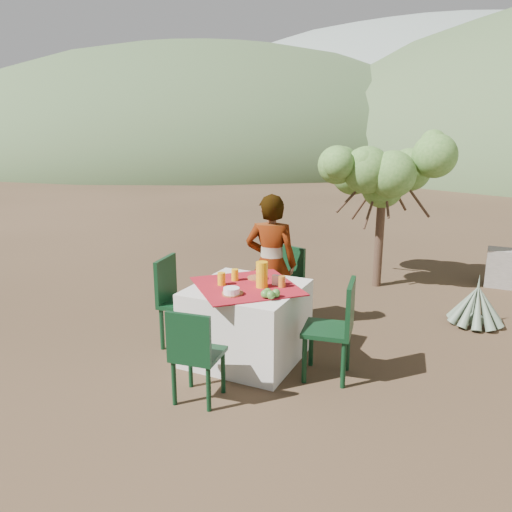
{
  "coord_description": "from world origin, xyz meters",
  "views": [
    {
      "loc": [
        2.25,
        -4.42,
        2.26
      ],
      "look_at": [
        0.11,
        0.13,
        0.95
      ],
      "focal_mm": 35.0,
      "sensor_mm": 36.0,
      "label": 1
    }
  ],
  "objects": [
    {
      "name": "jar_left",
      "position": [
        0.52,
        -0.17,
        0.82
      ],
      "size": [
        0.07,
        0.07,
        0.11
      ],
      "primitive_type": "cylinder",
      "color": "#C17122",
      "rests_on": "table"
    },
    {
      "name": "glass_far",
      "position": [
        0.01,
        -0.18,
        0.82
      ],
      "size": [
        0.07,
        0.07,
        0.12
      ],
      "primitive_type": "cylinder",
      "color": "#FFB210",
      "rests_on": "table"
    },
    {
      "name": "chair_near",
      "position": [
        0.18,
        -1.22,
        0.46
      ],
      "size": [
        0.43,
        0.43,
        0.83
      ],
      "rotation": [
        0.0,
        0.0,
        3.26
      ],
      "color": "black",
      "rests_on": "ground"
    },
    {
      "name": "ground",
      "position": [
        0.0,
        0.0,
        0.0
      ],
      "size": [
        160.0,
        160.0,
        0.0
      ],
      "primitive_type": "plane",
      "color": "#312316",
      "rests_on": "ground"
    },
    {
      "name": "shrub_tree",
      "position": [
        0.93,
        2.71,
        1.52
      ],
      "size": [
        1.64,
        1.61,
        1.93
      ],
      "color": "#4D3326",
      "rests_on": "ground"
    },
    {
      "name": "bowl_plate",
      "position": [
        0.19,
        -0.59,
        0.77
      ],
      "size": [
        0.17,
        0.17,
        0.01
      ],
      "primitive_type": "cylinder",
      "color": "brown",
      "rests_on": "table"
    },
    {
      "name": "table",
      "position": [
        0.19,
        -0.27,
        0.38
      ],
      "size": [
        1.3,
        1.3,
        0.76
      ],
      "color": "silver",
      "rests_on": "ground"
    },
    {
      "name": "jar_right",
      "position": [
        0.5,
        -0.09,
        0.8
      ],
      "size": [
        0.05,
        0.05,
        0.08
      ],
      "primitive_type": "cylinder",
      "color": "#C17122",
      "rests_on": "table"
    },
    {
      "name": "fruit_cluster",
      "position": [
        0.54,
        -0.51,
        0.8
      ],
      "size": [
        0.16,
        0.15,
        0.08
      ],
      "color": "#48802E",
      "rests_on": "table"
    },
    {
      "name": "chair_left",
      "position": [
        -0.62,
        -0.29,
        0.52
      ],
      "size": [
        0.5,
        0.5,
        0.95
      ],
      "rotation": [
        0.0,
        0.0,
        1.72
      ],
      "color": "black",
      "rests_on": "ground"
    },
    {
      "name": "juice_pitcher",
      "position": [
        0.35,
        -0.26,
        0.89
      ],
      "size": [
        0.11,
        0.11,
        0.25
      ],
      "primitive_type": "cylinder",
      "color": "#FFB210",
      "rests_on": "table"
    },
    {
      "name": "hill_far_center",
      "position": [
        -4.0,
        52.0,
        0.0
      ],
      "size": [
        60.0,
        60.0,
        24.0
      ],
      "primitive_type": "ellipsoid",
      "color": "slate",
      "rests_on": "ground"
    },
    {
      "name": "napkin_holder",
      "position": [
        0.45,
        -0.13,
        0.81
      ],
      "size": [
        0.08,
        0.05,
        0.1
      ],
      "primitive_type": "cube",
      "rotation": [
        0.0,
        0.0,
        0.08
      ],
      "color": "white",
      "rests_on": "table"
    },
    {
      "name": "person",
      "position": [
        0.13,
        0.46,
        0.78
      ],
      "size": [
        0.64,
        0.5,
        1.57
      ],
      "primitive_type": "imported",
      "rotation": [
        0.0,
        0.0,
        3.38
      ],
      "color": "#8C6651",
      "rests_on": "ground"
    },
    {
      "name": "hill_near_left",
      "position": [
        -18.0,
        30.0,
        0.0
      ],
      "size": [
        40.0,
        40.0,
        16.0
      ],
      "primitive_type": "ellipsoid",
      "color": "#415731",
      "rests_on": "ground"
    },
    {
      "name": "white_bowl",
      "position": [
        0.19,
        -0.59,
        0.8
      ],
      "size": [
        0.15,
        0.15,
        0.06
      ],
      "primitive_type": "cylinder",
      "color": "white",
      "rests_on": "bowl_plate"
    },
    {
      "name": "agave",
      "position": [
        2.24,
        1.65,
        0.23
      ],
      "size": [
        0.64,
        0.64,
        0.68
      ],
      "rotation": [
        0.0,
        0.0,
        -0.19
      ],
      "color": "#5F735C",
      "rests_on": "ground"
    },
    {
      "name": "plate_far",
      "position": [
        0.19,
        -0.02,
        0.77
      ],
      "size": [
        0.21,
        0.21,
        0.01
      ],
      "primitive_type": "cylinder",
      "color": "brown",
      "rests_on": "table"
    },
    {
      "name": "chair_right",
      "position": [
        1.11,
        -0.3,
        0.52
      ],
      "size": [
        0.49,
        0.49,
        0.94
      ],
      "rotation": [
        0.0,
        0.0,
        4.87
      ],
      "color": "black",
      "rests_on": "ground"
    },
    {
      "name": "chair_far",
      "position": [
        0.17,
        0.76,
        0.51
      ],
      "size": [
        0.53,
        0.53,
        0.91
      ],
      "rotation": [
        0.0,
        0.0,
        -0.3
      ],
      "color": "black",
      "rests_on": "ground"
    },
    {
      "name": "plate_near",
      "position": [
        0.19,
        -0.55,
        0.77
      ],
      "size": [
        0.2,
        0.2,
        0.01
      ],
      "primitive_type": "cylinder",
      "color": "brown",
      "rests_on": "table"
    },
    {
      "name": "glass_near",
      "position": [
        -0.04,
        -0.36,
        0.82
      ],
      "size": [
        0.08,
        0.08,
        0.12
      ],
      "primitive_type": "cylinder",
      "color": "#FFB210",
      "rests_on": "table"
    }
  ]
}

